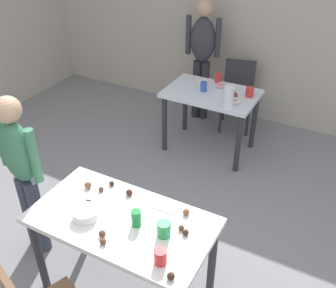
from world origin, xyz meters
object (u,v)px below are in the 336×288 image
(person_girl_near, at_px, (22,166))
(dining_table_near, at_px, (123,229))
(chair_far_table, at_px, (238,91))
(mixing_bowl, at_px, (85,214))
(pitcher_far, at_px, (229,97))
(soda_can, at_px, (136,218))
(dining_table_far, at_px, (211,102))
(person_adult_far, at_px, (202,50))

(person_girl_near, bearing_deg, dining_table_near, -0.97)
(chair_far_table, bearing_deg, mixing_bowl, -91.49)
(chair_far_table, height_order, pitcher_far, pitcher_far)
(person_girl_near, relative_size, soda_can, 11.94)
(dining_table_near, xyz_separation_m, dining_table_far, (-0.24, 2.15, -0.02))
(dining_table_far, bearing_deg, pitcher_far, -42.52)
(dining_table_near, bearing_deg, soda_can, -1.15)
(pitcher_far, bearing_deg, soda_can, -88.02)
(dining_table_near, distance_m, person_adult_far, 2.92)
(chair_far_table, xyz_separation_m, pitcher_far, (0.20, -0.96, 0.37))
(person_adult_far, bearing_deg, mixing_bowl, -81.60)
(person_girl_near, height_order, pitcher_far, person_girl_near)
(dining_table_near, relative_size, person_girl_near, 0.88)
(pitcher_far, bearing_deg, mixing_bowl, -98.02)
(person_girl_near, height_order, mixing_bowl, person_girl_near)
(dining_table_near, relative_size, pitcher_far, 5.48)
(chair_far_table, xyz_separation_m, person_girl_near, (-0.77, -2.83, 0.37))
(dining_table_near, bearing_deg, pitcher_far, 88.23)
(chair_far_table, bearing_deg, person_adult_far, -177.84)
(person_girl_near, height_order, soda_can, person_girl_near)
(person_girl_near, distance_m, pitcher_far, 2.11)
(dining_table_far, xyz_separation_m, chair_far_table, (0.09, 0.69, -0.13))
(dining_table_near, height_order, person_adult_far, person_adult_far)
(dining_table_near, distance_m, mixing_bowl, 0.28)
(mixing_bowl, xyz_separation_m, soda_can, (0.35, 0.11, 0.03))
(chair_far_table, distance_m, pitcher_far, 1.05)
(person_girl_near, relative_size, mixing_bowl, 8.18)
(mixing_bowl, height_order, soda_can, soda_can)
(mixing_bowl, bearing_deg, chair_far_table, 88.51)
(dining_table_far, distance_m, soda_can, 2.19)
(dining_table_near, relative_size, soda_can, 10.50)
(dining_table_far, height_order, chair_far_table, chair_far_table)
(mixing_bowl, bearing_deg, pitcher_far, 81.98)
(person_girl_near, xyz_separation_m, soda_can, (1.04, -0.02, -0.06))
(dining_table_far, relative_size, mixing_bowl, 5.75)
(chair_far_table, xyz_separation_m, person_adult_far, (-0.51, -0.02, 0.46))
(pitcher_far, bearing_deg, chair_far_table, 102.01)
(soda_can, bearing_deg, pitcher_far, 91.98)
(person_adult_far, xyz_separation_m, pitcher_far, (0.71, -0.94, -0.09))
(dining_table_far, relative_size, soda_can, 8.39)
(dining_table_near, relative_size, person_adult_far, 0.81)
(person_adult_far, xyz_separation_m, soda_can, (0.78, -2.83, -0.15))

